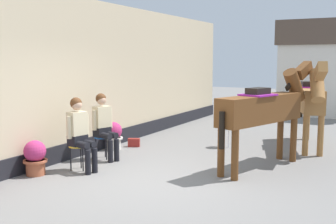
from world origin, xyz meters
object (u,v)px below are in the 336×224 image
object	(u,v)px
flower_planter_inner_near	(35,157)
satchel_bag	(134,143)
spare_stool_white	(223,131)
flower_planter_farthest	(114,135)
seated_visitor_near	(80,130)
seated_visitor_far	(104,123)
saddled_horse_near	(264,108)
saddled_horse_far	(309,99)

from	to	relation	value
flower_planter_inner_near	satchel_bag	size ratio (longest dim) A/B	2.29
flower_planter_inner_near	spare_stool_white	size ratio (longest dim) A/B	1.39
flower_planter_farthest	seated_visitor_near	bearing A→B (deg)	-73.40
seated_visitor_far	flower_planter_inner_near	xyz separation A→B (m)	(-0.39, -1.55, -0.44)
seated_visitor_near	seated_visitor_far	distance (m)	0.95
saddled_horse_near	spare_stool_white	bearing A→B (deg)	134.17
saddled_horse_near	saddled_horse_far	bearing A→B (deg)	78.95
saddled_horse_near	flower_planter_farthest	xyz separation A→B (m)	(-3.52, -0.04, -0.82)
seated_visitor_far	satchel_bag	bearing A→B (deg)	95.40
seated_visitor_far	spare_stool_white	distance (m)	2.95
seated_visitor_far	spare_stool_white	xyz separation A→B (m)	(1.79, 2.31, -0.38)
seated_visitor_far	saddled_horse_far	world-z (taller)	saddled_horse_far
seated_visitor_near	flower_planter_inner_near	bearing A→B (deg)	-130.91
saddled_horse_near	spare_stool_white	xyz separation A→B (m)	(-1.33, 1.37, -0.76)
saddled_horse_near	spare_stool_white	size ratio (longest dim) A/B	6.26
satchel_bag	saddled_horse_far	bearing A→B (deg)	3.77
seated_visitor_near	saddled_horse_near	world-z (taller)	saddled_horse_near
flower_planter_farthest	saddled_horse_far	bearing A→B (deg)	30.14
saddled_horse_far	spare_stool_white	xyz separation A→B (m)	(-1.77, -0.89, -0.76)
saddled_horse_near	saddled_horse_far	world-z (taller)	same
satchel_bag	seated_visitor_far	bearing A→B (deg)	-107.52
flower_planter_farthest	satchel_bag	distance (m)	0.57
seated_visitor_near	flower_planter_farthest	distance (m)	1.96
flower_planter_inner_near	satchel_bag	distance (m)	2.91
saddled_horse_near	satchel_bag	bearing A→B (deg)	172.94
seated_visitor_near	saddled_horse_near	xyz separation A→B (m)	(2.98, 1.87, 0.38)
seated_visitor_far	saddled_horse_near	size ratio (longest dim) A/B	0.48
saddled_horse_far	flower_planter_farthest	distance (m)	4.66
seated_visitor_near	satchel_bag	size ratio (longest dim) A/B	4.96
saddled_horse_far	spare_stool_white	world-z (taller)	saddled_horse_far
saddled_horse_far	saddled_horse_near	bearing A→B (deg)	-101.05
seated_visitor_near	seated_visitor_far	world-z (taller)	same
flower_planter_inner_near	satchel_bag	xyz separation A→B (m)	(0.26, 2.89, -0.23)
seated_visitor_far	saddled_horse_near	distance (m)	3.28
seated_visitor_far	saddled_horse_far	size ratio (longest dim) A/B	0.48
flower_planter_farthest	spare_stool_white	xyz separation A→B (m)	(2.19, 1.42, 0.07)
seated_visitor_far	flower_planter_farthest	world-z (taller)	seated_visitor_far
seated_visitor_far	flower_planter_inner_near	world-z (taller)	seated_visitor_far
saddled_horse_far	flower_planter_inner_near	distance (m)	6.23
spare_stool_white	seated_visitor_near	bearing A→B (deg)	-116.90
saddled_horse_far	satchel_bag	distance (m)	4.27
seated_visitor_far	flower_planter_inner_near	size ratio (longest dim) A/B	2.17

